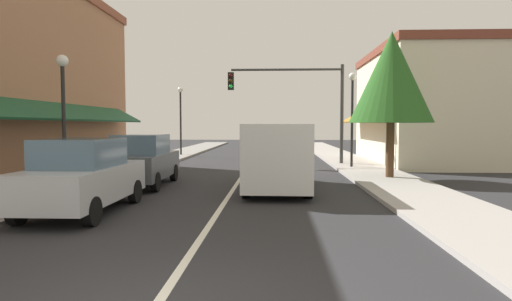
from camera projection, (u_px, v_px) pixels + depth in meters
ground_plane at (249, 165)px, 22.41m from camera, size 80.00×80.00×0.00m
sidewalk_left at (144, 164)px, 22.65m from camera, size 2.60×56.00×0.12m
sidewalk_right at (356, 165)px, 22.16m from camera, size 2.60×56.00×0.12m
lane_center_stripe at (249, 165)px, 22.41m from camera, size 0.14×52.00×0.01m
storefront_right_block at (424, 107)px, 23.79m from camera, size 6.84×10.20×6.21m
parked_car_nearest_left at (83, 176)px, 10.22m from camera, size 1.79×4.10×1.77m
parked_car_second_left at (142, 160)px, 14.81m from camera, size 1.86×4.14×1.77m
van_in_lane at (278, 154)px, 13.87m from camera, size 2.07×5.21×2.12m
traffic_signal_mast_arm at (299, 95)px, 22.31m from camera, size 5.98×0.50×5.21m
street_lamp_left_near at (63, 98)px, 13.32m from camera, size 0.36×0.36×4.25m
street_lamp_right_mid at (352, 104)px, 20.40m from camera, size 0.36×0.36×4.56m
street_lamp_left_far at (181, 110)px, 28.95m from camera, size 0.36×0.36×4.64m
tree_right_near at (391, 78)px, 16.22m from camera, size 3.11×3.11×5.60m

